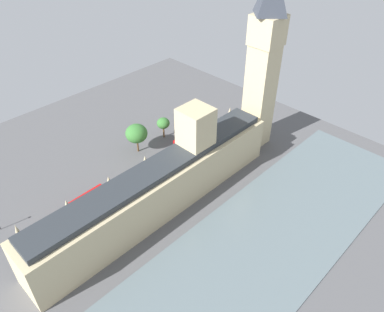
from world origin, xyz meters
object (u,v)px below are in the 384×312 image
at_px(car_white_opposite_hall, 61,223).
at_px(plane_tree_midblock, 163,123).
at_px(car_dark_green_near_tower, 163,159).
at_px(plane_tree_corner, 136,134).
at_px(pedestrian_under_trees, 52,248).
at_px(double_decker_bus_trailing, 187,141).
at_px(pedestrian_leading, 86,224).
at_px(car_yellow_cab_by_river_gate, 129,182).
at_px(clock_tower, 264,60).
at_px(pedestrian_far_end, 214,147).
at_px(parliament_building, 164,183).
at_px(double_decker_bus_kerbside, 89,200).
at_px(street_lamp_slot_11, 180,120).

height_order(car_white_opposite_hall, plane_tree_midblock, plane_tree_midblock).
relative_size(car_dark_green_near_tower, plane_tree_corner, 0.45).
bearing_deg(car_dark_green_near_tower, pedestrian_under_trees, -81.97).
bearing_deg(car_dark_green_near_tower, car_white_opposite_hall, -89.47).
distance_m(double_decker_bus_trailing, pedestrian_leading, 44.26).
distance_m(car_yellow_cab_by_river_gate, plane_tree_corner, 17.86).
bearing_deg(double_decker_bus_trailing, car_yellow_cab_by_river_gate, -88.28).
bearing_deg(car_dark_green_near_tower, car_yellow_cab_by_river_gate, -87.41).
height_order(clock_tower, pedestrian_far_end, clock_tower).
distance_m(parliament_building, double_decker_bus_trailing, 28.69).
distance_m(double_decker_bus_kerbside, plane_tree_corner, 28.81).
bearing_deg(pedestrian_far_end, clock_tower, -145.80).
height_order(pedestrian_under_trees, plane_tree_midblock, plane_tree_midblock).
bearing_deg(street_lamp_slot_11, car_white_opposite_hall, 100.69).
bearing_deg(clock_tower, plane_tree_midblock, 40.17).
bearing_deg(car_white_opposite_hall, plane_tree_midblock, -76.34).
relative_size(double_decker_bus_trailing, pedestrian_leading, 6.19).
bearing_deg(car_yellow_cab_by_river_gate, double_decker_bus_trailing, 91.91).
bearing_deg(pedestrian_far_end, pedestrian_leading, 60.18).
bearing_deg(pedestrian_leading, car_white_opposite_hall, 80.27).
relative_size(double_decker_bus_trailing, car_white_opposite_hall, 2.29).
relative_size(parliament_building, double_decker_bus_kerbside, 7.32).
bearing_deg(pedestrian_far_end, plane_tree_midblock, -6.03).
relative_size(parliament_building, car_yellow_cab_by_river_gate, 17.63).
distance_m(parliament_building, street_lamp_slot_11, 38.38).
bearing_deg(pedestrian_far_end, car_yellow_cab_by_river_gate, 50.23).
bearing_deg(car_yellow_cab_by_river_gate, car_white_opposite_hall, -89.68).
bearing_deg(parliament_building, plane_tree_corner, -23.13).
distance_m(pedestrian_far_end, plane_tree_midblock, 19.46).
distance_m(double_decker_bus_trailing, plane_tree_midblock, 10.76).
xyz_separation_m(double_decker_bus_kerbside, street_lamp_slot_11, (10.04, -45.03, 1.79)).
distance_m(car_dark_green_near_tower, plane_tree_midblock, 14.75).
bearing_deg(parliament_building, car_dark_green_near_tower, -40.44).
xyz_separation_m(car_yellow_cab_by_river_gate, pedestrian_under_trees, (-6.06, 28.55, -0.14)).
distance_m(car_white_opposite_hall, plane_tree_midblock, 48.53).
xyz_separation_m(car_yellow_cab_by_river_gate, pedestrian_far_end, (-6.26, -31.49, -0.17)).
height_order(pedestrian_leading, plane_tree_corner, plane_tree_corner).
distance_m(pedestrian_leading, pedestrian_far_end, 49.67).
distance_m(car_white_opposite_hall, pedestrian_far_end, 54.50).
bearing_deg(pedestrian_under_trees, clock_tower, -34.65).
distance_m(car_yellow_cab_by_river_gate, street_lamp_slot_11, 33.14).
distance_m(double_decker_bus_kerbside, pedestrian_leading, 7.10).
bearing_deg(plane_tree_corner, double_decker_bus_trailing, -127.86).
height_order(parliament_building, pedestrian_far_end, parliament_building).
bearing_deg(car_dark_green_near_tower, pedestrian_far_end, 65.46).
bearing_deg(street_lamp_slot_11, plane_tree_midblock, 81.31).
xyz_separation_m(double_decker_bus_trailing, pedestrian_leading, (-6.03, 43.81, -1.87)).
distance_m(car_yellow_cab_by_river_gate, double_decker_bus_kerbside, 13.76).
xyz_separation_m(pedestrian_under_trees, pedestrian_far_end, (-0.20, -60.04, -0.03)).
relative_size(pedestrian_under_trees, street_lamp_slot_11, 0.26).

